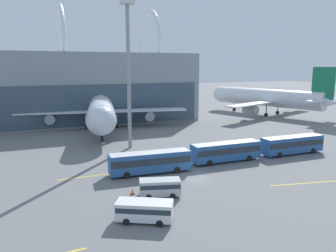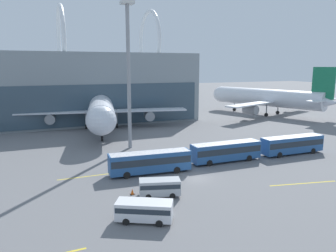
# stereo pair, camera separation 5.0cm
# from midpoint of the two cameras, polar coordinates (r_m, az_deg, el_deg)

# --- Properties ---
(ground_plane) EXTENTS (440.00, 440.00, 0.00)m
(ground_plane) POSITION_cam_midpoint_polar(r_m,az_deg,el_deg) (45.76, 4.98, -9.07)
(ground_plane) COLOR slate
(airliner_at_gate_far) EXTENTS (42.27, 42.22, 13.42)m
(airliner_at_gate_far) POSITION_cam_midpoint_polar(r_m,az_deg,el_deg) (80.50, -11.57, 3.09)
(airliner_at_gate_far) COLOR silver
(airliner_at_gate_far) RESTS_ON ground_plane
(airliner_parked_remote) EXTENTS (42.02, 40.33, 14.90)m
(airliner_parked_remote) POSITION_cam_midpoint_polar(r_m,az_deg,el_deg) (106.61, 17.37, 4.67)
(airliner_parked_remote) COLOR silver
(airliner_parked_remote) RESTS_ON ground_plane
(shuttle_bus_0) EXTENTS (11.91, 3.36, 3.15)m
(shuttle_bus_0) POSITION_cam_midpoint_polar(r_m,az_deg,el_deg) (47.11, -3.10, -6.10)
(shuttle_bus_0) COLOR #285693
(shuttle_bus_0) RESTS_ON ground_plane
(shuttle_bus_1) EXTENTS (11.78, 2.69, 3.15)m
(shuttle_bus_1) POSITION_cam_midpoint_polar(r_m,az_deg,el_deg) (53.50, 10.10, -4.22)
(shuttle_bus_1) COLOR #285693
(shuttle_bus_1) RESTS_ON ground_plane
(shuttle_bus_2) EXTENTS (11.79, 2.74, 3.15)m
(shuttle_bus_2) POSITION_cam_midpoint_polar(r_m,az_deg,el_deg) (61.17, 20.84, -2.89)
(shuttle_bus_2) COLOR #285693
(shuttle_bus_2) RESTS_ON ground_plane
(service_van_foreground) EXTENTS (5.18, 3.24, 2.07)m
(service_van_foreground) POSITION_cam_midpoint_polar(r_m,az_deg,el_deg) (39.35, -1.42, -10.46)
(service_van_foreground) COLOR #B2B7BC
(service_van_foreground) RESTS_ON ground_plane
(service_van_crossing) EXTENTS (5.95, 4.55, 2.07)m
(service_van_crossing) POSITION_cam_midpoint_polar(r_m,az_deg,el_deg) (33.58, -4.10, -14.30)
(service_van_crossing) COLOR silver
(service_van_crossing) RESTS_ON ground_plane
(floodlight_mast) EXTENTS (2.24, 2.24, 26.43)m
(floodlight_mast) POSITION_cam_midpoint_polar(r_m,az_deg,el_deg) (60.51, -6.88, 10.59)
(floodlight_mast) COLOR gray
(floodlight_mast) RESTS_ON ground_plane
(lane_stripe_2) EXTENTS (7.51, 0.29, 0.01)m
(lane_stripe_2) POSITION_cam_midpoint_polar(r_m,az_deg,el_deg) (47.68, -14.20, -8.55)
(lane_stripe_2) COLOR yellow
(lane_stripe_2) RESTS_ON ground_plane
(lane_stripe_3) EXTENTS (9.42, 2.11, 0.01)m
(lane_stripe_3) POSITION_cam_midpoint_polar(r_m,az_deg,el_deg) (47.26, 22.51, -9.22)
(lane_stripe_3) COLOR yellow
(lane_stripe_3) RESTS_ON ground_plane
(traffic_cone_0) EXTENTS (0.56, 0.56, 0.66)m
(traffic_cone_0) POSITION_cam_midpoint_polar(r_m,az_deg,el_deg) (42.56, -3.51, -10.13)
(traffic_cone_0) COLOR black
(traffic_cone_0) RESTS_ON ground_plane
(traffic_cone_1) EXTENTS (0.53, 0.53, 0.73)m
(traffic_cone_1) POSITION_cam_midpoint_polar(r_m,az_deg,el_deg) (40.39, -6.20, -11.28)
(traffic_cone_1) COLOR black
(traffic_cone_1) RESTS_ON ground_plane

